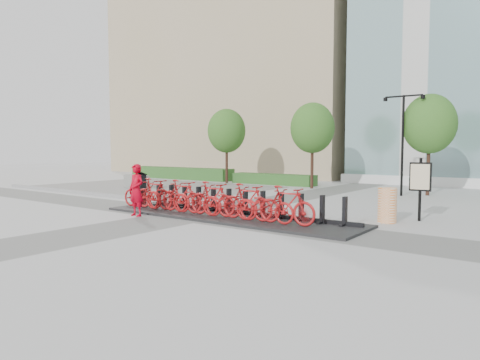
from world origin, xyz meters
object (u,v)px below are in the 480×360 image
Objects in this scene: bike_0 at (141,194)px; construction_barrel at (387,205)px; kiosk at (141,188)px; jersey_barrier at (136,182)px; worker_red at (136,190)px; map_sign at (420,179)px.

bike_0 reaches higher than construction_barrel.
kiosk is 0.65× the size of jersey_barrier.
worker_red is 0.89× the size of map_sign.
bike_0 is 0.97× the size of map_sign.
bike_0 is 1.79× the size of construction_barrel.
kiosk is 2.71m from worker_red.
map_sign is (10.11, 2.92, 0.63)m from kiosk.
worker_red is at bearing -152.40° from construction_barrel.
kiosk reaches higher than jersey_barrier.
kiosk is at bearing 138.00° from worker_red.
kiosk is 10.54m from map_sign.
kiosk is at bearing -167.90° from construction_barrel.
kiosk is 1.21× the size of construction_barrel.
kiosk is 8.33m from jersey_barrier.
construction_barrel is 0.54× the size of map_sign.
bike_0 is at bearing 135.45° from worker_red.
construction_barrel is 0.53× the size of jersey_barrier.
construction_barrel is (9.36, 2.01, -0.17)m from kiosk.
kiosk reaches higher than construction_barrel.
map_sign reaches higher than kiosk.
worker_red is at bearing -29.46° from jersey_barrier.
map_sign is at bearing -69.24° from bike_0.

